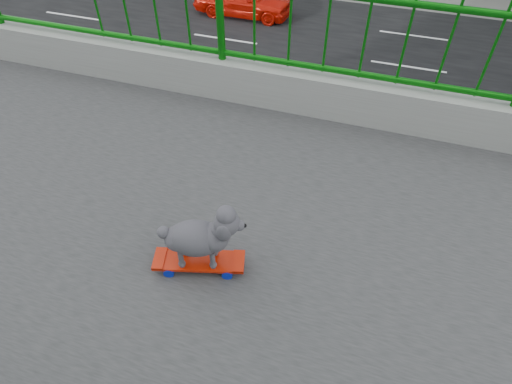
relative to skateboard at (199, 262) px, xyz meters
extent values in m
cube|color=black|center=(-13.19, 1.52, -7.04)|extent=(18.00, 90.00, 0.02)
cube|color=#2D2D2F|center=(-0.19, 1.52, -0.30)|extent=(3.00, 24.00, 0.50)
cube|color=gray|center=(-1.59, 1.52, 0.10)|extent=(0.20, 24.00, 0.30)
cube|color=red|center=(0.00, 0.00, 0.01)|extent=(0.25, 0.48, 0.02)
cube|color=#99999E|center=(0.04, -0.14, -0.01)|extent=(0.09, 0.05, 0.02)
cylinder|color=#081DB8|center=(-0.02, -0.16, -0.02)|extent=(0.04, 0.06, 0.05)
sphere|color=yellow|center=(-0.02, -0.16, -0.02)|extent=(0.02, 0.02, 0.02)
cylinder|color=#081DB8|center=(0.10, -0.13, -0.02)|extent=(0.04, 0.06, 0.05)
sphere|color=yellow|center=(0.10, -0.13, -0.02)|extent=(0.02, 0.02, 0.02)
cube|color=#99999E|center=(-0.04, 0.14, -0.01)|extent=(0.09, 0.05, 0.02)
cylinder|color=#081DB8|center=(-0.10, 0.13, -0.02)|extent=(0.04, 0.06, 0.05)
sphere|color=yellow|center=(-0.10, 0.13, -0.02)|extent=(0.02, 0.02, 0.02)
cylinder|color=#081DB8|center=(0.02, 0.16, -0.02)|extent=(0.04, 0.06, 0.05)
sphere|color=yellow|center=(0.02, 0.16, -0.02)|extent=(0.02, 0.02, 0.02)
ellipsoid|color=#2E2C31|center=(0.00, 0.00, 0.19)|extent=(0.25, 0.31, 0.19)
sphere|color=#2E2C31|center=(-0.04, 0.15, 0.31)|extent=(0.12, 0.12, 0.12)
sphere|color=black|center=(-0.06, 0.23, 0.29)|extent=(0.02, 0.02, 0.02)
sphere|color=#2E2C31|center=(0.04, -0.15, 0.22)|extent=(0.06, 0.06, 0.06)
cylinder|color=#2E2C31|center=(-0.06, 0.06, 0.07)|extent=(0.03, 0.03, 0.12)
cylinder|color=#2E2C31|center=(0.02, 0.09, 0.07)|extent=(0.03, 0.03, 0.12)
cylinder|color=#2E2C31|center=(-0.02, -0.09, 0.07)|extent=(0.03, 0.03, 0.12)
cylinder|color=#2E2C31|center=(0.06, -0.06, 0.07)|extent=(0.03, 0.03, 0.12)
imported|color=black|center=(-9.39, -6.42, -6.27)|extent=(2.56, 5.55, 1.54)
camera|label=1|loc=(1.18, 0.69, 1.82)|focal=30.61mm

